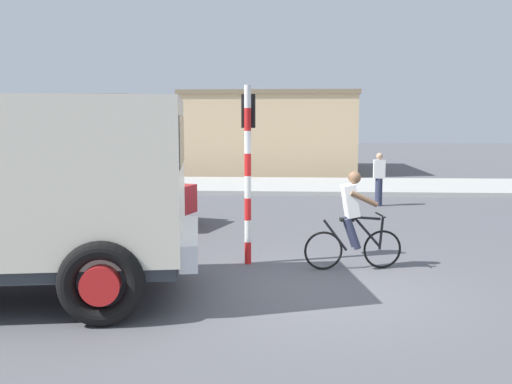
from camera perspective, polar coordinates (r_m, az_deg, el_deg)
ground_plane at (r=8.91m, az=6.34°, el=-9.73°), size 120.00×120.00×0.00m
sidewalk_far at (r=22.26m, az=4.64°, el=0.63°), size 80.00×5.00×0.16m
truck_foreground at (r=8.89m, az=-24.16°, el=0.63°), size 5.74×3.45×2.90m
cyclist at (r=10.05m, az=9.64°, el=-2.81°), size 1.71×0.55×1.72m
traffic_light_pole at (r=10.24m, az=-0.80°, el=4.26°), size 0.24×0.43×3.20m
car_red_near at (r=14.70m, az=-14.22°, el=0.00°), size 4.32×2.77×1.60m
pedestrian_near_kerb at (r=17.77m, az=12.16°, el=1.35°), size 0.34×0.22×1.62m
building_corner_left at (r=31.92m, az=-19.62°, el=5.51°), size 9.75×6.14×3.85m
building_mid_block at (r=30.12m, az=1.44°, el=6.00°), size 8.44×7.96×4.01m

